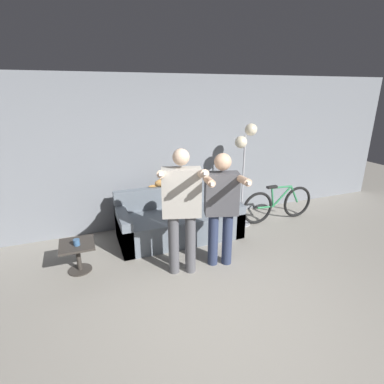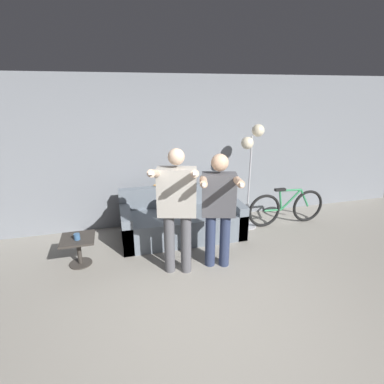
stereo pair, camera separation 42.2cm
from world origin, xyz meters
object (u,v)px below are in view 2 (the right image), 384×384
(couch, at_px, (182,221))
(cat, at_px, (171,181))
(cup, at_px, (77,237))
(person_right, at_px, (219,204))
(person_left, at_px, (177,203))
(side_table, at_px, (78,245))
(bicycle, at_px, (286,207))
(floor_lamp, at_px, (252,151))

(couch, height_order, cat, cat)
(cat, distance_m, cup, 1.77)
(person_right, xyz_separation_m, cup, (-1.85, 0.49, -0.47))
(person_left, xyz_separation_m, side_table, (-1.29, 0.54, -0.69))
(side_table, relative_size, cup, 5.30)
(cat, distance_m, side_table, 1.79)
(side_table, height_order, bicycle, bicycle)
(couch, bearing_deg, side_table, -163.08)
(floor_lamp, height_order, cup, floor_lamp)
(side_table, bearing_deg, cup, -86.40)
(couch, distance_m, cup, 1.69)
(side_table, relative_size, bicycle, 0.30)
(couch, relative_size, person_left, 1.18)
(floor_lamp, xyz_separation_m, side_table, (-2.82, -0.53, -1.07))
(person_left, relative_size, person_right, 1.06)
(cup, bearing_deg, person_right, -14.91)
(couch, bearing_deg, floor_lamp, 2.31)
(person_right, relative_size, side_table, 3.56)
(couch, height_order, cup, couch)
(cat, height_order, floor_lamp, floor_lamp)
(bicycle, bearing_deg, cat, 169.46)
(cat, bearing_deg, floor_lamp, -12.02)
(floor_lamp, relative_size, cup, 21.54)
(person_right, distance_m, side_table, 2.03)
(person_right, distance_m, bicycle, 2.04)
(cup, relative_size, bicycle, 0.06)
(floor_lamp, height_order, bicycle, floor_lamp)
(person_right, bearing_deg, floor_lamp, 64.54)
(person_right, bearing_deg, bicycle, 46.60)
(bicycle, bearing_deg, floor_lamp, 172.26)
(person_right, height_order, cat, person_right)
(cup, distance_m, bicycle, 3.57)
(cat, bearing_deg, side_table, -151.12)
(cat, bearing_deg, person_left, -97.94)
(person_right, relative_size, cat, 3.26)
(couch, height_order, side_table, couch)
(floor_lamp, bearing_deg, cup, -168.31)
(couch, distance_m, person_left, 1.29)
(cat, height_order, cup, cat)
(cat, distance_m, floor_lamp, 1.45)
(person_right, distance_m, floor_lamp, 1.51)
(couch, xyz_separation_m, person_right, (0.26, -1.03, 0.66))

